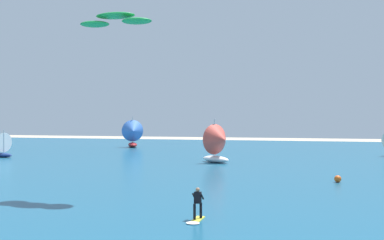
{
  "coord_description": "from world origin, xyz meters",
  "views": [
    {
      "loc": [
        6.52,
        -9.91,
        5.44
      ],
      "look_at": [
        0.34,
        15.44,
        5.25
      ],
      "focal_mm": 43.41,
      "sensor_mm": 36.0,
      "label": 1
    }
  ],
  "objects": [
    {
      "name": "sailboat_trailing",
      "position": [
        -22.57,
        65.9,
        2.54
      ],
      "size": [
        4.24,
        4.74,
        5.33
      ],
      "color": "maroon",
      "rests_on": "ocean"
    },
    {
      "name": "sailboat_far_right",
      "position": [
        -32.45,
        43.45,
        1.77
      ],
      "size": [
        3.24,
        2.84,
        3.64
      ],
      "color": "navy",
      "rests_on": "ocean"
    },
    {
      "name": "kite",
      "position": [
        -5.97,
        19.38,
        12.0
      ],
      "size": [
        5.41,
        2.21,
        0.8
      ],
      "color": "#198C3F"
    },
    {
      "name": "ocean",
      "position": [
        0.0,
        49.68,
        0.05
      ],
      "size": [
        160.0,
        90.0,
        0.1
      ],
      "primitive_type": "cube",
      "color": "navy",
      "rests_on": "ground"
    },
    {
      "name": "sailboat_heeled_over",
      "position": [
        -3.1,
        42.68,
        2.4
      ],
      "size": [
        4.51,
        4.3,
        5.03
      ],
      "color": "white",
      "rests_on": "ocean"
    },
    {
      "name": "marker_buoy",
      "position": [
        9.12,
        29.39,
        0.39
      ],
      "size": [
        0.57,
        0.57,
        0.57
      ],
      "primitive_type": "sphere",
      "color": "#E55919",
      "rests_on": "ocean"
    },
    {
      "name": "kitesurfer",
      "position": [
        1.12,
        13.24,
        0.7
      ],
      "size": [
        0.72,
        1.97,
        1.67
      ],
      "color": "yellow",
      "rests_on": "ocean"
    }
  ]
}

